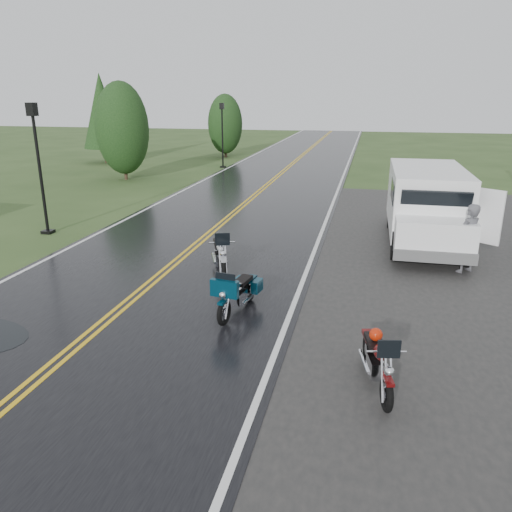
{
  "coord_description": "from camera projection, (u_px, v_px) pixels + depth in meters",
  "views": [
    {
      "loc": [
        5.29,
        -8.99,
        4.66
      ],
      "look_at": [
        2.8,
        2.0,
        1.0
      ],
      "focal_mm": 35.0,
      "sensor_mm": 36.0,
      "label": 1
    }
  ],
  "objects": [
    {
      "name": "tree_left_far",
      "position": [
        225.0,
        130.0,
        38.17
      ],
      "size": [
        2.63,
        2.63,
        4.04
      ],
      "primitive_type": null,
      "color": "#1E3D19",
      "rests_on": "ground"
    },
    {
      "name": "ground",
      "position": [
        111.0,
        318.0,
        10.89
      ],
      "size": [
        120.0,
        120.0,
        0.0
      ],
      "primitive_type": "plane",
      "color": "#2D471E",
      "rests_on": "ground"
    },
    {
      "name": "motorcycle_red",
      "position": [
        388.0,
        381.0,
        7.48
      ],
      "size": [
        1.06,
        2.01,
        1.13
      ],
      "primitive_type": null,
      "rotation": [
        0.0,
        0.0,
        0.2
      ],
      "color": "#53090A",
      "rests_on": "ground"
    },
    {
      "name": "person_at_van",
      "position": [
        468.0,
        239.0,
        13.39
      ],
      "size": [
        0.82,
        0.79,
        1.89
      ],
      "primitive_type": "imported",
      "rotation": [
        0.0,
        0.0,
        3.86
      ],
      "color": "#525257",
      "rests_on": "ground"
    },
    {
      "name": "tree_left_mid",
      "position": [
        123.0,
        138.0,
        27.94
      ],
      "size": [
        2.95,
        2.95,
        4.61
      ],
      "primitive_type": null,
      "color": "#1E3D19",
      "rests_on": "ground"
    },
    {
      "name": "lamp_post_far_left",
      "position": [
        222.0,
        135.0,
        32.64
      ],
      "size": [
        0.36,
        0.36,
        4.19
      ],
      "primitive_type": null,
      "color": "black",
      "rests_on": "ground"
    },
    {
      "name": "road",
      "position": [
        232.0,
        215.0,
        20.16
      ],
      "size": [
        8.0,
        100.0,
        0.04
      ],
      "primitive_type": "cube",
      "color": "black",
      "rests_on": "ground"
    },
    {
      "name": "motorcycle_silver",
      "position": [
        223.0,
        260.0,
        12.73
      ],
      "size": [
        1.49,
        2.24,
        1.24
      ],
      "primitive_type": null,
      "rotation": [
        0.0,
        0.0,
        0.38
      ],
      "color": "#A3A7AB",
      "rests_on": "ground"
    },
    {
      "name": "van_white",
      "position": [
        399.0,
        220.0,
        14.31
      ],
      "size": [
        2.36,
        6.27,
        2.46
      ],
      "primitive_type": null,
      "rotation": [
        0.0,
        0.0,
        0.0
      ],
      "color": "white",
      "rests_on": "ground"
    },
    {
      "name": "pine_left_far",
      "position": [
        103.0,
        120.0,
        34.79
      ],
      "size": [
        2.85,
        2.85,
        5.94
      ],
      "primitive_type": null,
      "color": "#1E3D19",
      "rests_on": "ground"
    },
    {
      "name": "motorcycle_teal",
      "position": [
        224.0,
        303.0,
        10.29
      ],
      "size": [
        0.98,
        2.0,
        1.13
      ],
      "primitive_type": null,
      "rotation": [
        0.0,
        0.0,
        -0.15
      ],
      "color": "#052B3B",
      "rests_on": "ground"
    },
    {
      "name": "lamp_post_near_left",
      "position": [
        40.0,
        170.0,
        16.88
      ],
      "size": [
        0.38,
        0.38,
        4.46
      ],
      "primitive_type": null,
      "color": "black",
      "rests_on": "ground"
    }
  ]
}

